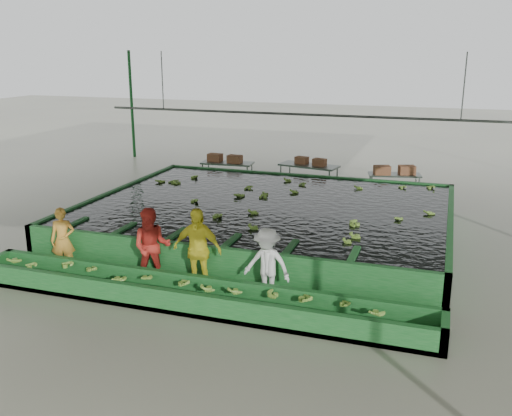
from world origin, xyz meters
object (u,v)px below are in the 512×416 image
(worker_b, at_px, (152,247))
(worker_d, at_px, (267,265))
(packing_table_left, at_px, (227,174))
(box_stack_left, at_px, (225,162))
(packing_table_right, at_px, (394,185))
(worker_c, at_px, (197,250))
(packing_table_mid, at_px, (309,178))
(box_stack_right, at_px, (394,174))
(box_stack_mid, at_px, (310,165))
(sorting_trough, at_px, (192,295))
(flotation_tank, at_px, (267,218))
(worker_a, at_px, (63,240))

(worker_b, distance_m, worker_d, 2.68)
(packing_table_left, bearing_deg, box_stack_left, 174.88)
(packing_table_right, bearing_deg, box_stack_left, -177.84)
(worker_c, relative_size, worker_d, 1.19)
(box_stack_left, bearing_deg, packing_table_mid, 2.00)
(worker_c, height_order, box_stack_right, worker_c)
(box_stack_mid, bearing_deg, worker_c, -91.16)
(worker_b, bearing_deg, worker_d, -21.18)
(worker_c, distance_m, packing_table_mid, 9.56)
(sorting_trough, bearing_deg, flotation_tank, 90.00)
(worker_a, distance_m, box_stack_left, 9.44)
(box_stack_left, bearing_deg, worker_b, -77.89)
(worker_b, xyz_separation_m, box_stack_left, (-2.02, 9.43, 0.02))
(packing_table_mid, xyz_separation_m, box_stack_mid, (0.05, 0.04, 0.49))
(worker_a, bearing_deg, packing_table_left, 62.76)
(sorting_trough, relative_size, box_stack_mid, 8.46)
(sorting_trough, height_order, box_stack_mid, box_stack_mid)
(flotation_tank, xyz_separation_m, worker_a, (-3.66, -4.30, 0.32))
(packing_table_right, xyz_separation_m, box_stack_mid, (-3.03, -0.09, 0.57))
(box_stack_mid, bearing_deg, worker_d, -81.80)
(packing_table_right, relative_size, box_stack_left, 1.33)
(worker_b, xyz_separation_m, box_stack_mid, (1.29, 9.59, 0.10))
(sorting_trough, xyz_separation_m, worker_c, (-0.21, 0.80, 0.68))
(packing_table_left, xyz_separation_m, box_stack_mid, (3.22, 0.16, 0.53))
(worker_b, bearing_deg, box_stack_left, 80.94)
(worker_b, relative_size, worker_d, 1.12)
(packing_table_left, bearing_deg, worker_c, -72.21)
(worker_b, distance_m, box_stack_mid, 9.67)
(packing_table_left, relative_size, box_stack_left, 1.44)
(flotation_tank, distance_m, packing_table_mid, 5.25)
(box_stack_left, bearing_deg, worker_d, -63.51)
(box_stack_left, xyz_separation_m, box_stack_right, (6.34, 0.17, -0.07))
(worker_a, distance_m, packing_table_right, 11.76)
(worker_b, height_order, worker_c, worker_c)
(worker_c, bearing_deg, packing_table_left, 105.39)
(worker_a, relative_size, packing_table_right, 0.85)
(sorting_trough, bearing_deg, worker_a, 167.68)
(box_stack_right, bearing_deg, worker_c, -108.49)
(box_stack_right, bearing_deg, worker_a, -124.75)
(flotation_tank, height_order, box_stack_right, box_stack_right)
(packing_table_mid, relative_size, box_stack_mid, 1.82)
(sorting_trough, height_order, worker_a, worker_a)
(worker_b, height_order, box_stack_mid, worker_b)
(sorting_trough, distance_m, worker_b, 1.66)
(worker_a, xyz_separation_m, worker_d, (5.03, 0.00, 0.01))
(worker_d, height_order, packing_table_mid, worker_d)
(worker_a, xyz_separation_m, worker_b, (2.35, 0.00, 0.11))
(worker_c, height_order, packing_table_right, worker_c)
(flotation_tank, relative_size, worker_c, 5.37)
(sorting_trough, distance_m, worker_d, 1.67)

